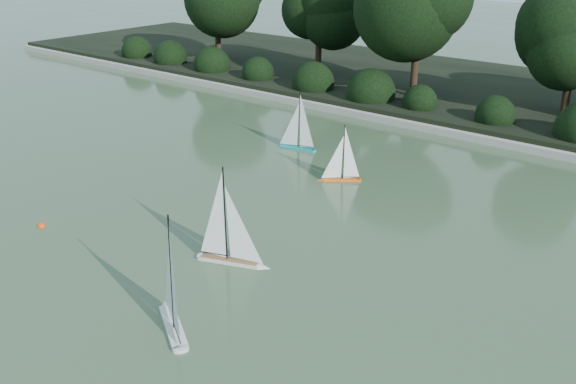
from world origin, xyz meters
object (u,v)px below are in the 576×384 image
(sailboat_white_b, at_px, (235,248))
(sailboat_teal, at_px, (294,139))
(sailboat_white_a, at_px, (171,307))
(race_buoy, at_px, (42,227))
(sailboat_orange, at_px, (338,172))

(sailboat_white_b, bearing_deg, sailboat_teal, 119.25)
(sailboat_white_a, distance_m, sailboat_teal, 7.29)
(race_buoy, bearing_deg, sailboat_teal, 83.01)
(sailboat_white_a, xyz_separation_m, race_buoy, (-3.94, 0.55, -0.27))
(sailboat_white_a, bearing_deg, sailboat_orange, 102.85)
(sailboat_white_a, bearing_deg, race_buoy, 171.98)
(sailboat_orange, bearing_deg, race_buoy, -118.51)
(sailboat_white_a, xyz_separation_m, sailboat_teal, (-3.20, 6.55, -0.04))
(sailboat_white_a, height_order, sailboat_white_b, sailboat_white_a)
(sailboat_white_b, bearing_deg, race_buoy, -161.71)
(sailboat_white_a, distance_m, race_buoy, 3.99)
(sailboat_teal, bearing_deg, sailboat_orange, -28.38)
(sailboat_white_a, xyz_separation_m, sailboat_white_b, (-0.48, 1.70, -0.01))
(sailboat_white_b, bearing_deg, sailboat_white_a, -74.05)
(sailboat_white_a, relative_size, race_buoy, 11.94)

